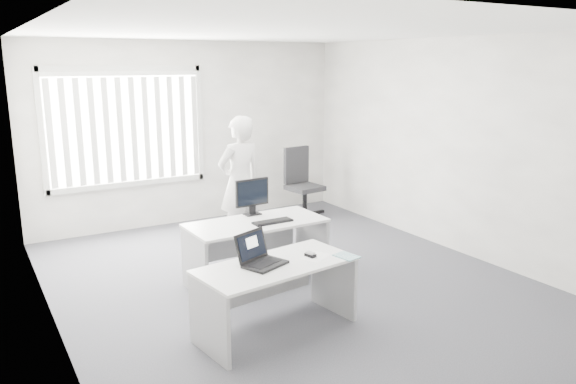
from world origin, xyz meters
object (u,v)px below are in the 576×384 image
laptop (265,250)px  monitor (252,197)px  office_chair (303,196)px  desk_near (276,283)px  person (240,183)px  desk_far (256,238)px

laptop → monitor: monitor is taller
office_chair → laptop: office_chair is taller
desk_near → office_chair: bearing=46.9°
office_chair → person: 1.84m
desk_far → laptop: size_ratio=4.15×
person → laptop: bearing=61.1°
desk_far → laptop: (-0.53, -1.21, 0.31)m
laptop → monitor: size_ratio=0.88×
desk_near → office_chair: 4.04m
office_chair → monitor: monitor is taller
desk_far → person: size_ratio=0.88×
office_chair → person: size_ratio=0.63×
laptop → monitor: bearing=45.7°
desk_near → desk_far: desk_far is taller
desk_near → monitor: size_ratio=3.60×
desk_near → person: size_ratio=0.87×
desk_far → monitor: (0.10, 0.29, 0.42)m
person → desk_far: bearing=64.2°
desk_near → monitor: 1.65m
desk_near → desk_far: bearing=63.1°
person → monitor: size_ratio=4.15×
office_chair → monitor: bearing=-142.1°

